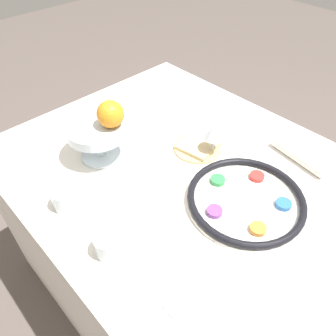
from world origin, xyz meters
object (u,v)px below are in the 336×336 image
at_px(seder_plate, 246,200).
at_px(cup_near, 65,198).
at_px(fruit_stand, 97,133).
at_px(orange_fruit, 110,114).
at_px(napkin_roll, 299,156).
at_px(bread_plate, 198,146).
at_px(wine_glass, 214,132).
at_px(cup_mid, 109,244).

distance_m(seder_plate, cup_near, 0.49).
relative_size(fruit_stand, orange_fruit, 2.33).
bearing_deg(napkin_roll, fruit_stand, 44.32).
bearing_deg(bread_plate, cup_near, 79.72).
bearing_deg(cup_near, orange_fruit, -71.99).
relative_size(orange_fruit, napkin_roll, 0.41).
bearing_deg(fruit_stand, bread_plate, -126.63).
distance_m(wine_glass, napkin_roll, 0.28).
bearing_deg(orange_fruit, fruit_stand, 43.88).
relative_size(bread_plate, cup_mid, 2.37).
height_order(orange_fruit, napkin_roll, orange_fruit).
height_order(bread_plate, cup_mid, cup_mid).
xyz_separation_m(fruit_stand, napkin_roll, (-0.45, -0.43, -0.07)).
bearing_deg(wine_glass, bread_plate, 13.17).
height_order(bread_plate, cup_near, cup_near).
relative_size(orange_fruit, bread_plate, 0.50).
distance_m(bread_plate, cup_near, 0.45).
height_order(cup_near, cup_mid, same).
distance_m(cup_near, cup_mid, 0.20).
bearing_deg(seder_plate, cup_near, 47.56).
bearing_deg(cup_mid, orange_fruit, -39.45).
height_order(orange_fruit, cup_near, orange_fruit).
relative_size(seder_plate, napkin_roll, 1.67).
bearing_deg(bread_plate, fruit_stand, 53.37).
distance_m(napkin_roll, cup_near, 0.71).
bearing_deg(bread_plate, napkin_roll, -144.64).
bearing_deg(seder_plate, fruit_stand, 21.42).
bearing_deg(cup_mid, napkin_roll, -102.61).
distance_m(wine_glass, orange_fruit, 0.32).
bearing_deg(orange_fruit, bread_plate, -124.94).
distance_m(orange_fruit, napkin_roll, 0.59).
bearing_deg(cup_mid, fruit_stand, -31.87).
relative_size(fruit_stand, cup_near, 2.75).
height_order(orange_fruit, bread_plate, orange_fruit).
xyz_separation_m(seder_plate, napkin_roll, (-0.01, -0.26, 0.00)).
bearing_deg(orange_fruit, wine_glass, -131.41).
xyz_separation_m(bread_plate, napkin_roll, (-0.26, -0.18, 0.01)).
height_order(wine_glass, napkin_roll, wine_glass).
relative_size(seder_plate, fruit_stand, 1.73).
xyz_separation_m(wine_glass, napkin_roll, (-0.21, -0.17, -0.07)).
distance_m(orange_fruit, cup_mid, 0.37).
height_order(seder_plate, wine_glass, wine_glass).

